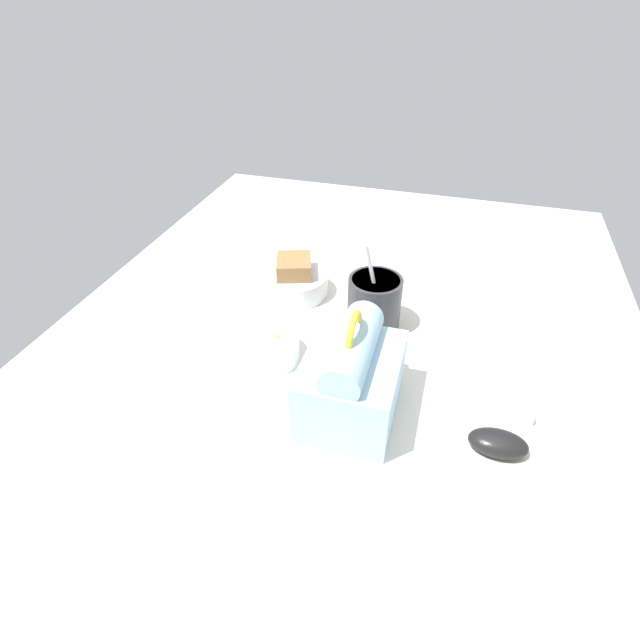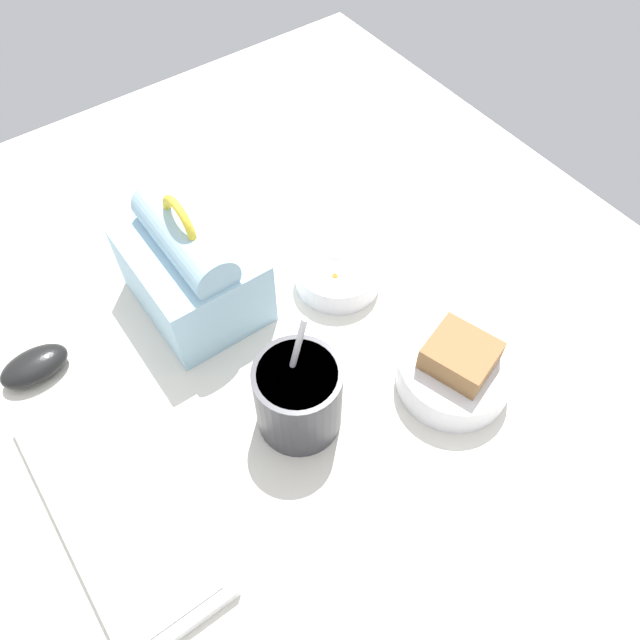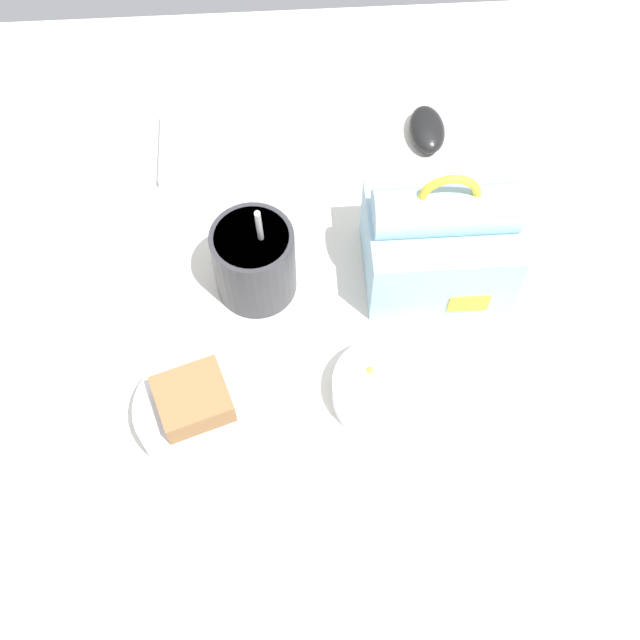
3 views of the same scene
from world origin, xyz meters
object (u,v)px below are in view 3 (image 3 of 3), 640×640
object	(u,v)px
lunch_bag	(440,239)
bento_bowl_snacks	(383,389)
computer_mouse	(427,129)
bento_bowl_sandwich	(197,411)
soup_cup	(254,261)
keyboard	(272,144)

from	to	relation	value
lunch_bag	bento_bowl_snacks	bearing A→B (deg)	-115.72
lunch_bag	computer_mouse	size ratio (longest dim) A/B	2.19
computer_mouse	bento_bowl_sandwich	bearing A→B (deg)	-127.39
bento_bowl_sandwich	soup_cup	bearing A→B (deg)	68.76
soup_cup	computer_mouse	world-z (taller)	soup_cup
lunch_bag	bento_bowl_snacks	size ratio (longest dim) A/B	1.57
bento_bowl_snacks	computer_mouse	size ratio (longest dim) A/B	1.40
bento_bowl_snacks	computer_mouse	world-z (taller)	bento_bowl_snacks
lunch_bag	soup_cup	distance (cm)	22.58
keyboard	computer_mouse	distance (cm)	21.81
soup_cup	bento_bowl_sandwich	bearing A→B (deg)	-111.24
keyboard	bento_bowl_sandwich	distance (cm)	41.56
keyboard	lunch_bag	distance (cm)	29.73
bento_bowl_sandwich	lunch_bag	bearing A→B (deg)	32.77
keyboard	bento_bowl_snacks	bearing A→B (deg)	-73.25
lunch_bag	soup_cup	xyz separation A→B (cm)	(-22.53, -0.93, -1.21)
lunch_bag	bento_bowl_sandwich	xyz separation A→B (cm)	(-29.57, -19.03, -3.71)
bento_bowl_sandwich	computer_mouse	world-z (taller)	bento_bowl_sandwich
computer_mouse	soup_cup	bearing A→B (deg)	-136.65
lunch_bag	computer_mouse	distance (cm)	22.80
bento_bowl_snacks	computer_mouse	distance (cm)	40.65
lunch_bag	computer_mouse	xyz separation A→B (cm)	(1.90, 22.14, -5.12)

